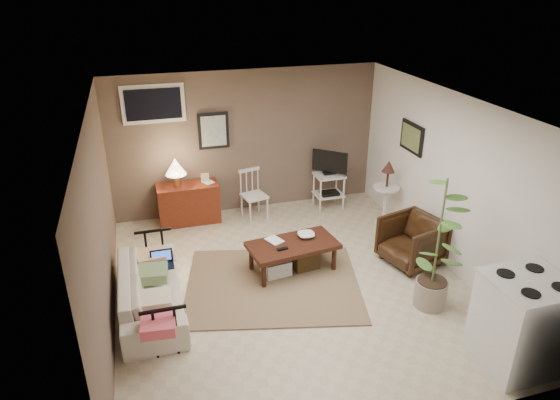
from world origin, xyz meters
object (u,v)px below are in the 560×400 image
object	(u,v)px
tv_stand	(329,178)
spindle_chair	(254,196)
coffee_table	(292,255)
stove	(522,322)
sofa	(150,284)
red_console	(188,200)
side_table	(387,186)
potted_plant	(438,240)
armchair	(412,239)

from	to	relation	value
tv_stand	spindle_chair	bearing A→B (deg)	-179.92
coffee_table	tv_stand	size ratio (longest dim) A/B	1.22
stove	sofa	bearing A→B (deg)	150.74
red_console	tv_stand	distance (m)	2.43
side_table	potted_plant	world-z (taller)	potted_plant
spindle_chair	coffee_table	bearing A→B (deg)	-86.53
tv_stand	potted_plant	bearing A→B (deg)	-86.76
tv_stand	potted_plant	size ratio (longest dim) A/B	0.60
red_console	potted_plant	bearing A→B (deg)	-50.54
tv_stand	stove	bearing A→B (deg)	-83.22
coffee_table	sofa	size ratio (longest dim) A/B	0.69
coffee_table	side_table	world-z (taller)	side_table
spindle_chair	potted_plant	world-z (taller)	potted_plant
red_console	side_table	bearing A→B (deg)	-18.03
stove	armchair	bearing A→B (deg)	91.19
red_console	potted_plant	distance (m)	4.12
tv_stand	side_table	distance (m)	1.08
sofa	side_table	size ratio (longest dim) A/B	1.66
coffee_table	tv_stand	xyz separation A→B (m)	(1.23, 1.78, 0.30)
coffee_table	armchair	xyz separation A→B (m)	(1.68, -0.26, 0.12)
spindle_chair	potted_plant	bearing A→B (deg)	-63.33
sofa	side_table	bearing A→B (deg)	-71.76
tv_stand	stove	size ratio (longest dim) A/B	1.00
potted_plant	stove	size ratio (longest dim) A/B	1.67
spindle_chair	potted_plant	xyz separation A→B (m)	(1.51, -3.01, 0.53)
sofa	tv_stand	bearing A→B (deg)	-56.19
coffee_table	armchair	bearing A→B (deg)	-8.82
armchair	side_table	bearing A→B (deg)	155.73
coffee_table	potted_plant	size ratio (longest dim) A/B	0.73
coffee_table	potted_plant	bearing A→B (deg)	-41.31
tv_stand	armchair	world-z (taller)	tv_stand
red_console	stove	bearing A→B (deg)	-55.75
tv_stand	sofa	bearing A→B (deg)	-146.19
coffee_table	spindle_chair	distance (m)	1.78
spindle_chair	side_table	bearing A→B (deg)	-23.39
coffee_table	red_console	world-z (taller)	red_console
coffee_table	potted_plant	distance (m)	1.99
spindle_chair	stove	world-z (taller)	stove
side_table	potted_plant	xyz separation A→B (m)	(-0.47, -2.15, 0.24)
sofa	stove	distance (m)	4.17
potted_plant	stove	bearing A→B (deg)	-74.10
tv_stand	potted_plant	xyz separation A→B (m)	(0.17, -3.01, 0.37)
armchair	stove	xyz separation A→B (m)	(0.04, -2.11, 0.14)
coffee_table	stove	size ratio (longest dim) A/B	1.22
coffee_table	tv_stand	distance (m)	2.18
potted_plant	sofa	bearing A→B (deg)	164.72
sofa	potted_plant	bearing A→B (deg)	-105.28
tv_stand	stove	distance (m)	4.17
side_table	sofa	bearing A→B (deg)	-161.76
spindle_chair	armchair	world-z (taller)	spindle_chair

